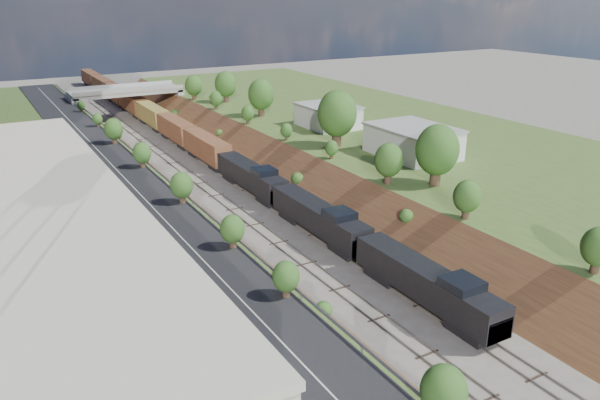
% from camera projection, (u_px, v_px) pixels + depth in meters
% --- Properties ---
extents(platform_right, '(44.00, 180.00, 5.00)m').
position_uv_depth(platform_right, '(424.00, 151.00, 96.56)').
color(platform_right, '#405B25').
rests_on(platform_right, ground).
extents(embankment_left, '(10.00, 180.00, 10.00)m').
position_uv_depth(embankment_left, '(166.00, 213.00, 76.81)').
color(embankment_left, brown).
rests_on(embankment_left, ground).
extents(embankment_right, '(10.00, 180.00, 10.00)m').
position_uv_depth(embankment_right, '(309.00, 186.00, 87.11)').
color(embankment_right, brown).
rests_on(embankment_right, ground).
extents(rail_left_track, '(1.58, 180.00, 0.18)m').
position_uv_depth(rail_left_track, '(225.00, 201.00, 80.71)').
color(rail_left_track, gray).
rests_on(rail_left_track, ground).
extents(rail_right_track, '(1.58, 180.00, 0.18)m').
position_uv_depth(rail_right_track, '(259.00, 195.00, 83.15)').
color(rail_right_track, gray).
rests_on(rail_right_track, ground).
extents(road, '(8.00, 180.00, 0.10)m').
position_uv_depth(road, '(128.00, 182.00, 72.99)').
color(road, black).
rests_on(road, platform_left).
extents(guardrail, '(0.10, 171.00, 0.70)m').
position_uv_depth(guardrail, '(160.00, 173.00, 74.58)').
color(guardrail, '#99999E').
rests_on(guardrail, platform_left).
extents(commercial_building, '(14.30, 62.30, 7.00)m').
position_uv_depth(commercial_building, '(39.00, 237.00, 48.01)').
color(commercial_building, brown).
rests_on(commercial_building, platform_left).
extents(overpass, '(24.50, 8.30, 7.40)m').
position_uv_depth(overpass, '(126.00, 97.00, 130.88)').
color(overpass, gray).
rests_on(overpass, ground).
extents(white_building_near, '(9.00, 12.00, 4.00)m').
position_uv_depth(white_building_near, '(413.00, 142.00, 84.06)').
color(white_building_near, silver).
rests_on(white_building_near, platform_right).
extents(white_building_far, '(8.00, 10.00, 3.60)m').
position_uv_depth(white_building_far, '(328.00, 117.00, 101.85)').
color(white_building_far, silver).
rests_on(white_building_far, platform_right).
extents(tree_right_large, '(5.25, 5.25, 7.61)m').
position_uv_depth(tree_right_large, '(437.00, 150.00, 70.42)').
color(tree_right_large, '#473323').
rests_on(tree_right_large, platform_right).
extents(tree_left_crest, '(2.45, 2.45, 3.55)m').
position_uv_depth(tree_left_crest, '(322.00, 298.00, 41.41)').
color(tree_left_crest, '#473323').
rests_on(tree_left_crest, platform_left).
extents(freight_train, '(2.97, 167.37, 4.55)m').
position_uv_depth(freight_train, '(165.00, 122.00, 117.20)').
color(freight_train, black).
rests_on(freight_train, ground).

